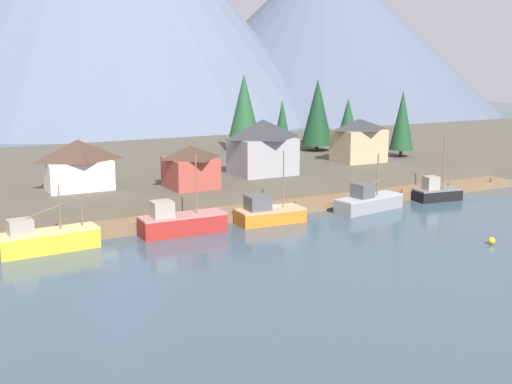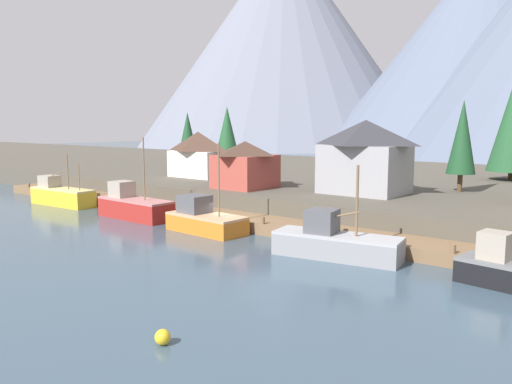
% 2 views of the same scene
% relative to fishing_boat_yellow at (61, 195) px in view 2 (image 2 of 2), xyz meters
% --- Properties ---
extents(ground_plane, '(400.00, 400.00, 1.00)m').
position_rel_fishing_boat_yellow_xyz_m(ground_plane, '(24.58, 21.75, -1.69)').
color(ground_plane, '#384C5B').
extents(dock, '(80.00, 4.00, 1.60)m').
position_rel_fishing_boat_yellow_xyz_m(dock, '(24.58, 3.74, -0.69)').
color(dock, brown).
rests_on(dock, ground_plane).
extents(shoreline_bank, '(400.00, 56.00, 2.50)m').
position_rel_fishing_boat_yellow_xyz_m(shoreline_bank, '(24.58, 33.75, 0.06)').
color(shoreline_bank, '#4C473D').
rests_on(shoreline_bank, ground_plane).
extents(mountain_west_peak, '(126.37, 126.37, 89.21)m').
position_rel_fishing_boat_yellow_xyz_m(mountain_west_peak, '(-76.23, 151.30, 43.42)').
color(mountain_west_peak, slate).
rests_on(mountain_west_peak, ground_plane).
extents(mountain_central_peak, '(107.70, 107.70, 68.94)m').
position_rel_fishing_boat_yellow_xyz_m(mountain_central_peak, '(6.29, 150.03, 33.28)').
color(mountain_central_peak, slate).
rests_on(mountain_central_peak, ground_plane).
extents(fishing_boat_yellow, '(9.26, 3.20, 6.14)m').
position_rel_fishing_boat_yellow_xyz_m(fishing_boat_yellow, '(0.00, 0.00, 0.00)').
color(fishing_boat_yellow, gold).
rests_on(fishing_boat_yellow, ground_plane).
extents(fishing_boat_red, '(8.96, 3.05, 8.24)m').
position_rel_fishing_boat_yellow_xyz_m(fishing_boat_red, '(13.44, 0.08, 0.04)').
color(fishing_boat_red, maroon).
rests_on(fishing_boat_red, ground_plane).
extents(fishing_boat_orange, '(7.62, 3.53, 7.93)m').
position_rel_fishing_boat_yellow_xyz_m(fishing_boat_orange, '(23.64, -0.16, -0.08)').
color(fishing_boat_orange, '#CC6B1E').
rests_on(fishing_boat_orange, ground_plane).
extents(fishing_boat_grey, '(9.44, 4.30, 6.72)m').
position_rel_fishing_boat_yellow_xyz_m(fishing_boat_grey, '(37.10, -0.59, -0.06)').
color(fishing_boat_grey, gray).
rests_on(fishing_boat_grey, ground_plane).
extents(fishing_boat_black, '(6.30, 3.30, 8.46)m').
position_rel_fishing_boat_yellow_xyz_m(fishing_boat_black, '(48.49, -0.02, -0.15)').
color(fishing_boat_black, black).
rests_on(fishing_boat_black, ground_plane).
extents(house_white, '(7.84, 4.51, 6.01)m').
position_rel_fishing_boat_yellow_xyz_m(house_white, '(6.97, 15.77, 4.39)').
color(house_white, silver).
rests_on(house_white, shoreline_bank).
extents(house_red, '(5.68, 6.14, 5.14)m').
position_rel_fishing_boat_yellow_xyz_m(house_red, '(19.15, 10.90, 3.94)').
color(house_red, '#9E4238').
rests_on(house_red, shoreline_bank).
extents(house_grey, '(8.26, 6.57, 7.42)m').
position_rel_fishing_boat_yellow_xyz_m(house_grey, '(31.42, 15.11, 5.10)').
color(house_grey, gray).
rests_on(house_grey, shoreline_bank).
extents(conifer_near_right, '(3.32, 3.32, 9.09)m').
position_rel_fishing_boat_yellow_xyz_m(conifer_near_right, '(-11.76, 31.80, 6.71)').
color(conifer_near_right, '#4C3823').
rests_on(conifer_near_right, shoreline_bank).
extents(conifer_mid_left, '(4.24, 4.24, 10.30)m').
position_rel_fishing_boat_yellow_xyz_m(conifer_mid_left, '(-10.07, 40.47, 7.17)').
color(conifer_mid_left, '#4C3823').
rests_on(conifer_mid_left, shoreline_bank).
extents(conifer_back_right, '(2.93, 2.93, 9.49)m').
position_rel_fishing_boat_yellow_xyz_m(conifer_back_right, '(38.71, 22.29, 6.97)').
color(conifer_back_right, '#4C3823').
rests_on(conifer_back_right, shoreline_bank).
extents(channel_buoy, '(0.70, 0.70, 0.70)m').
position_rel_fishing_boat_yellow_xyz_m(channel_buoy, '(38.60, -17.96, -0.84)').
color(channel_buoy, gold).
rests_on(channel_buoy, ground_plane).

